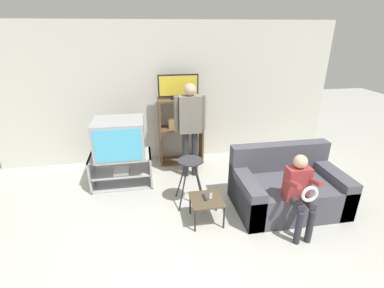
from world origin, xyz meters
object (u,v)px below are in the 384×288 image
(media_shelf, at_px, (181,130))
(snack_table, at_px, (207,201))
(couch, at_px, (287,188))
(tv_stand, at_px, (122,170))
(person_standing_adult, at_px, (190,122))
(remote_control_white, at_px, (211,196))
(person_seated_child, at_px, (300,189))
(television_flat, at_px, (178,87))
(television_main, at_px, (119,138))
(remote_control_black, at_px, (205,197))
(folding_stool, at_px, (190,169))

(media_shelf, xyz_separation_m, snack_table, (0.09, -1.90, -0.34))
(media_shelf, xyz_separation_m, couch, (1.33, -1.75, -0.36))
(tv_stand, distance_m, person_standing_adult, 1.40)
(remote_control_white, xyz_separation_m, person_seated_child, (1.02, -0.43, 0.27))
(television_flat, height_order, person_seated_child, television_flat)
(television_flat, relative_size, person_standing_adult, 0.44)
(snack_table, distance_m, couch, 1.25)
(television_main, bearing_deg, remote_control_black, -45.15)
(television_main, relative_size, remote_control_black, 5.39)
(television_main, distance_m, person_seated_child, 2.75)
(couch, bearing_deg, media_shelf, 127.29)
(remote_control_black, bearing_deg, television_main, 132.86)
(tv_stand, bearing_deg, person_seated_child, -34.87)
(tv_stand, xyz_separation_m, television_main, (0.02, -0.01, 0.58))
(television_flat, xyz_separation_m, snack_table, (0.13, -1.88, -1.17))
(remote_control_white, bearing_deg, television_main, 154.29)
(television_flat, bearing_deg, tv_stand, -146.97)
(remote_control_white, height_order, couch, couch)
(television_main, distance_m, remote_control_black, 1.70)
(remote_control_white, bearing_deg, person_seated_child, -5.83)
(folding_stool, distance_m, snack_table, 0.56)
(snack_table, bearing_deg, media_shelf, 92.71)
(television_flat, bearing_deg, couch, -51.68)
(television_flat, bearing_deg, remote_control_white, -84.09)
(tv_stand, xyz_separation_m, remote_control_black, (1.17, -1.16, 0.09))
(tv_stand, bearing_deg, remote_control_black, -44.93)
(television_main, height_order, remote_control_black, television_main)
(snack_table, distance_m, remote_control_white, 0.09)
(television_flat, bearing_deg, remote_control_black, -86.78)
(person_standing_adult, bearing_deg, remote_control_white, -86.75)
(folding_stool, relative_size, remote_control_white, 5.00)
(person_seated_child, bearing_deg, tv_stand, 145.13)
(folding_stool, xyz_separation_m, snack_table, (0.14, -0.47, -0.27))
(person_standing_adult, bearing_deg, remote_control_black, -90.63)
(tv_stand, relative_size, television_flat, 1.36)
(couch, distance_m, person_standing_adult, 1.84)
(television_main, height_order, person_standing_adult, person_standing_adult)
(remote_control_black, xyz_separation_m, remote_control_white, (0.09, 0.01, 0.00))
(media_shelf, bearing_deg, television_main, -146.33)
(remote_control_black, bearing_deg, tv_stand, 133.08)
(television_main, height_order, media_shelf, media_shelf)
(folding_stool, bearing_deg, couch, -12.74)
(person_standing_adult, bearing_deg, couch, -42.85)
(television_main, relative_size, couch, 0.51)
(remote_control_black, height_order, person_seated_child, person_seated_child)
(tv_stand, height_order, remote_control_black, tv_stand)
(snack_table, xyz_separation_m, person_seated_child, (1.08, -0.39, 0.32))
(media_shelf, relative_size, snack_table, 2.93)
(television_main, relative_size, person_standing_adult, 0.47)
(television_flat, distance_m, person_seated_child, 2.71)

